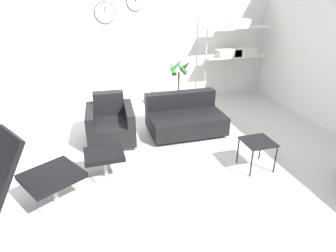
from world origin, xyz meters
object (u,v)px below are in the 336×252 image
Objects in this scene: lounge_chair at (15,168)px; potted_plant at (179,94)px; shelf_unit at (237,44)px; ottoman at (104,159)px; armchair_red at (111,125)px; couch_low at (185,119)px; side_table at (258,144)px.

lounge_chair reaches higher than potted_plant.
shelf_unit is at bearing 95.72° from lounge_chair.
ottoman is 1.03m from armchair_red.
couch_low is (2.36, 1.54, -0.40)m from lounge_chair.
armchair_red reaches higher than ottoman.
potted_plant is (0.20, 0.94, 0.12)m from couch_low.
potted_plant reaches higher than armchair_red.
lounge_chair is 3.57m from potted_plant.
couch_low is at bearing 34.95° from ottoman.
potted_plant is (1.65, 1.95, 0.07)m from ottoman.
lounge_chair is 1.11× the size of potted_plant.
couch_low is at bearing 112.15° from side_table.
shelf_unit is (1.38, 0.36, 0.84)m from potted_plant.
lounge_chair is 4.88m from shelf_unit.
armchair_red is (1.10, 1.54, -0.36)m from lounge_chair.
potted_plant is 1.65m from shelf_unit.
couch_low is 0.97m from potted_plant.
couch_low is at bearing -140.61° from shelf_unit.
shelf_unit reaches higher than couch_low.
side_table is at bearing 63.41° from lounge_chair.
armchair_red is at bearing 142.99° from side_table.
shelf_unit is at bearing -139.74° from couch_low.
ottoman is 0.25× the size of shelf_unit.
armchair_red is 0.43× the size of shelf_unit.
armchair_red is at bearing -155.39° from shelf_unit.
shelf_unit is (1.58, 1.30, 0.96)m from couch_low.
lounge_chair is 2.93m from side_table.
ottoman is at bearing 35.82° from couch_low.
lounge_chair is at bearing 34.00° from couch_low.
couch_low is (1.25, 0.00, -0.04)m from armchair_red.
armchair_red reaches higher than side_table.
side_table is 2.33m from potted_plant.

